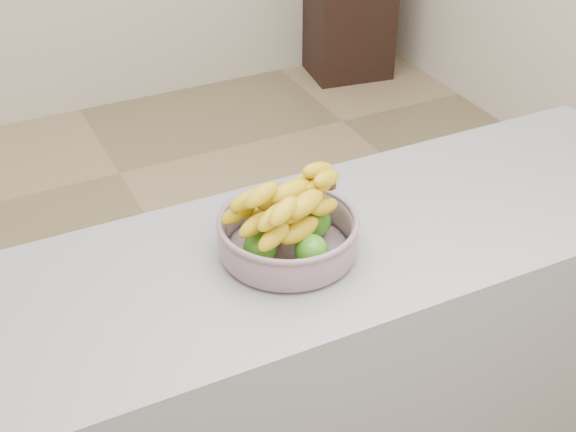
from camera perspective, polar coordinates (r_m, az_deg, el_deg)
name	(u,v)px	position (r m, az deg, el deg)	size (l,w,h in m)	color
ground	(216,327)	(2.98, -5.15, -7.90)	(4.00, 4.00, 0.00)	#9B835F
counter	(321,381)	(2.15, 2.39, -11.61)	(2.00, 0.60, 0.90)	gray
cabinet	(350,7)	(4.79, 4.42, 14.60)	(0.45, 0.36, 0.81)	black
fruit_bowl	(288,231)	(1.78, 0.02, -1.04)	(0.32, 0.32, 0.18)	#95A2B3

